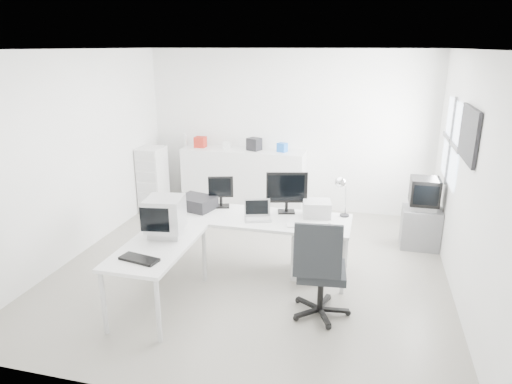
% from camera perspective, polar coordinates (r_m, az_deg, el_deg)
% --- Properties ---
extents(floor, '(5.00, 5.00, 0.01)m').
position_cam_1_polar(floor, '(6.21, -0.46, -9.37)').
color(floor, '#B5B2A2').
rests_on(floor, ground).
extents(ceiling, '(5.00, 5.00, 0.01)m').
position_cam_1_polar(ceiling, '(5.53, -0.53, 17.42)').
color(ceiling, white).
rests_on(ceiling, back_wall).
extents(back_wall, '(5.00, 0.02, 2.80)m').
position_cam_1_polar(back_wall, '(8.10, 4.01, 7.54)').
color(back_wall, silver).
rests_on(back_wall, floor).
extents(left_wall, '(0.02, 5.00, 2.80)m').
position_cam_1_polar(left_wall, '(6.77, -21.49, 4.31)').
color(left_wall, silver).
rests_on(left_wall, floor).
extents(right_wall, '(0.02, 5.00, 2.80)m').
position_cam_1_polar(right_wall, '(5.65, 24.89, 1.37)').
color(right_wall, silver).
rests_on(right_wall, floor).
extents(window, '(0.02, 1.20, 1.10)m').
position_cam_1_polar(window, '(6.75, 23.23, 5.80)').
color(window, white).
rests_on(window, right_wall).
extents(wall_picture, '(0.04, 0.90, 0.60)m').
position_cam_1_polar(wall_picture, '(5.63, 25.08, 6.55)').
color(wall_picture, black).
rests_on(wall_picture, right_wall).
extents(main_desk, '(2.40, 0.80, 0.75)m').
position_cam_1_polar(main_desk, '(5.99, -0.02, -6.45)').
color(main_desk, silver).
rests_on(main_desk, floor).
extents(side_desk, '(0.70, 1.40, 0.75)m').
position_cam_1_polar(side_desk, '(5.34, -12.03, -10.11)').
color(side_desk, silver).
rests_on(side_desk, floor).
extents(drawer_pedestal, '(0.40, 0.50, 0.60)m').
position_cam_1_polar(drawer_pedestal, '(5.95, 6.71, -7.55)').
color(drawer_pedestal, silver).
rests_on(drawer_pedestal, floor).
extents(inkjet_printer, '(0.55, 0.48, 0.17)m').
position_cam_1_polar(inkjet_printer, '(6.16, -7.48, -1.33)').
color(inkjet_printer, black).
rests_on(inkjet_printer, main_desk).
extents(lcd_monitor_small, '(0.38, 0.28, 0.42)m').
position_cam_1_polar(lcd_monitor_small, '(6.15, -4.42, -0.01)').
color(lcd_monitor_small, black).
rests_on(lcd_monitor_small, main_desk).
extents(lcd_monitor_large, '(0.57, 0.34, 0.55)m').
position_cam_1_polar(lcd_monitor_large, '(5.92, 3.86, -0.05)').
color(lcd_monitor_large, black).
rests_on(lcd_monitor_large, main_desk).
extents(laptop, '(0.42, 0.43, 0.22)m').
position_cam_1_polar(laptop, '(5.71, 0.23, -2.46)').
color(laptop, '#B7B7BA').
rests_on(laptop, main_desk).
extents(white_keyboard, '(0.46, 0.27, 0.02)m').
position_cam_1_polar(white_keyboard, '(5.59, 6.09, -4.11)').
color(white_keyboard, silver).
rests_on(white_keyboard, main_desk).
extents(white_mouse, '(0.06, 0.06, 0.06)m').
position_cam_1_polar(white_mouse, '(5.60, 9.21, -4.00)').
color(white_mouse, silver).
rests_on(white_mouse, main_desk).
extents(laser_printer, '(0.40, 0.36, 0.20)m').
position_cam_1_polar(laser_printer, '(5.89, 7.60, -2.07)').
color(laser_printer, '#BCBCBC').
rests_on(laser_printer, main_desk).
extents(desk_lamp, '(0.16, 0.16, 0.43)m').
position_cam_1_polar(desk_lamp, '(5.91, 11.11, -1.00)').
color(desk_lamp, silver).
rests_on(desk_lamp, main_desk).
extents(crt_monitor, '(0.45, 0.45, 0.45)m').
position_cam_1_polar(crt_monitor, '(5.29, -11.27, -3.13)').
color(crt_monitor, '#B7B7BA').
rests_on(crt_monitor, side_desk).
extents(black_keyboard, '(0.44, 0.24, 0.03)m').
position_cam_1_polar(black_keyboard, '(4.85, -14.38, -8.12)').
color(black_keyboard, black).
rests_on(black_keyboard, side_desk).
extents(office_chair, '(0.73, 0.73, 1.15)m').
position_cam_1_polar(office_chair, '(5.01, 8.22, -9.21)').
color(office_chair, '#232628').
rests_on(office_chair, floor).
extents(tv_cabinet, '(0.54, 0.44, 0.59)m').
position_cam_1_polar(tv_cabinet, '(7.11, 19.84, -4.24)').
color(tv_cabinet, slate).
rests_on(tv_cabinet, floor).
extents(crt_tv, '(0.50, 0.48, 0.45)m').
position_cam_1_polar(crt_tv, '(6.95, 20.29, -0.26)').
color(crt_tv, black).
rests_on(crt_tv, tv_cabinet).
extents(sideboard, '(2.19, 0.55, 1.09)m').
position_cam_1_polar(sideboard, '(8.21, -1.58, 1.60)').
color(sideboard, silver).
rests_on(sideboard, floor).
extents(clutter_box_a, '(0.20, 0.18, 0.19)m').
position_cam_1_polar(clutter_box_a, '(8.30, -6.97, 6.22)').
color(clutter_box_a, '#AF2419').
rests_on(clutter_box_a, sideboard).
extents(clutter_box_b, '(0.13, 0.11, 0.12)m').
position_cam_1_polar(clutter_box_b, '(8.15, -3.66, 5.86)').
color(clutter_box_b, silver).
rests_on(clutter_box_b, sideboard).
extents(clutter_box_c, '(0.27, 0.26, 0.22)m').
position_cam_1_polar(clutter_box_c, '(8.00, -0.23, 6.00)').
color(clutter_box_c, black).
rests_on(clutter_box_c, sideboard).
extents(clutter_box_d, '(0.19, 0.18, 0.15)m').
position_cam_1_polar(clutter_box_d, '(7.90, 3.30, 5.59)').
color(clutter_box_d, blue).
rests_on(clutter_box_d, sideboard).
extents(clutter_bottle, '(0.07, 0.07, 0.22)m').
position_cam_1_polar(clutter_bottle, '(8.45, -8.79, 6.45)').
color(clutter_bottle, silver).
rests_on(clutter_bottle, sideboard).
extents(filing_cabinet, '(0.40, 0.48, 1.15)m').
position_cam_1_polar(filing_cabinet, '(8.31, -12.75, 1.55)').
color(filing_cabinet, silver).
rests_on(filing_cabinet, floor).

